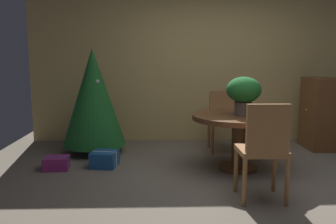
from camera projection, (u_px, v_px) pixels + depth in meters
ground_plane at (237, 183)px, 3.98m from camera, size 6.60×6.60×0.00m
back_wall_panel at (210, 64)px, 5.96m from camera, size 6.00×0.10×2.60m
round_dining_table at (239, 126)px, 4.42m from camera, size 1.18×1.18×0.70m
flower_vase at (244, 92)px, 4.32m from camera, size 0.42×0.42×0.47m
wooden_chair_far at (224, 116)px, 5.37m from camera, size 0.48×0.42×0.91m
wooden_chair_near at (264, 146)px, 3.40m from camera, size 0.45×0.42×0.98m
holiday_tree at (93, 97)px, 5.17m from camera, size 0.92×0.92×1.54m
gift_box_purple at (56, 163)px, 4.48m from camera, size 0.32×0.27×0.16m
gift_box_blue at (105, 159)px, 4.59m from camera, size 0.37×0.36×0.20m
wooden_cabinet at (320, 113)px, 5.48m from camera, size 0.44×0.61×1.10m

